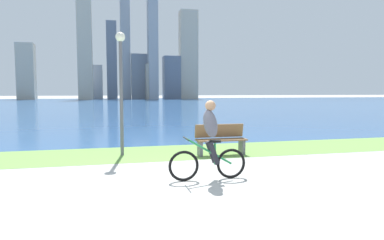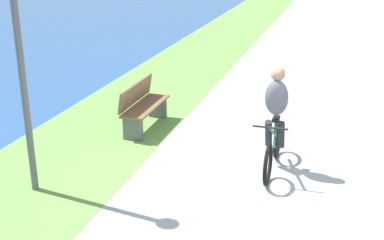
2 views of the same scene
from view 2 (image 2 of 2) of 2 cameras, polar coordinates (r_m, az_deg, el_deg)
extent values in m
plane|color=#9E9E99|center=(7.64, 7.69, -8.01)|extent=(300.00, 300.00, 0.00)
cube|color=#6B9947|center=(8.71, -14.58, -4.81)|extent=(120.00, 2.60, 0.01)
torus|color=black|center=(7.75, 8.43, -4.94)|extent=(0.65, 0.06, 0.65)
torus|color=black|center=(8.71, 9.49, -2.13)|extent=(0.65, 0.06, 0.65)
cylinder|color=#268C4C|center=(8.14, 9.12, -1.54)|extent=(1.02, 0.04, 0.61)
cylinder|color=#268C4C|center=(8.28, 9.23, -1.54)|extent=(0.04, 0.04, 0.47)
cube|color=black|center=(8.19, 9.33, 0.13)|extent=(0.24, 0.10, 0.05)
cylinder|color=black|center=(7.58, 8.71, -0.85)|extent=(0.03, 0.52, 0.03)
ellipsoid|color=#595966|center=(7.97, 9.38, 2.46)|extent=(0.40, 0.36, 0.65)
sphere|color=#A57A59|center=(7.87, 9.54, 5.09)|extent=(0.22, 0.22, 0.22)
cylinder|color=#26262D|center=(8.22, 9.88, -1.63)|extent=(0.27, 0.11, 0.49)
cylinder|color=#26262D|center=(8.24, 8.50, -1.48)|extent=(0.27, 0.11, 0.49)
cube|color=brown|center=(9.88, -5.16, 1.56)|extent=(1.50, 0.45, 0.04)
cube|color=brown|center=(9.88, -6.26, 3.04)|extent=(1.50, 0.11, 0.40)
cube|color=#595960|center=(10.53, -3.82, 1.48)|extent=(0.08, 0.37, 0.45)
cube|color=#595960|center=(9.39, -6.58, -0.95)|extent=(0.08, 0.37, 0.45)
cylinder|color=#595960|center=(7.43, -18.28, 4.15)|extent=(0.10, 0.10, 3.33)
camera|label=1|loc=(8.24, 61.25, -2.54)|focal=31.68mm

